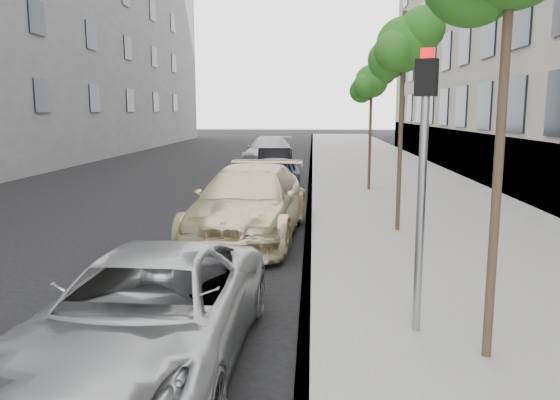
# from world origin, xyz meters

# --- Properties ---
(sidewalk) EXTENTS (6.40, 72.00, 0.14)m
(sidewalk) POSITION_xyz_m (4.30, 24.00, 0.07)
(sidewalk) COLOR gray
(sidewalk) RESTS_ON ground
(curb) EXTENTS (0.15, 72.00, 0.14)m
(curb) POSITION_xyz_m (1.18, 24.00, 0.07)
(curb) COLOR #9E9B93
(curb) RESTS_ON ground
(tree_mid) EXTENTS (1.57, 1.37, 4.87)m
(tree_mid) POSITION_xyz_m (3.23, 8.00, 4.22)
(tree_mid) COLOR #38281C
(tree_mid) RESTS_ON sidewalk
(tree_far) EXTENTS (1.51, 1.31, 4.40)m
(tree_far) POSITION_xyz_m (3.23, 14.50, 3.79)
(tree_far) COLOR #38281C
(tree_far) RESTS_ON sidewalk
(signal_pole) EXTENTS (0.29, 0.26, 3.39)m
(signal_pole) POSITION_xyz_m (2.56, 2.18, 2.24)
(signal_pole) COLOR #939699
(signal_pole) RESTS_ON sidewalk
(minivan) EXTENTS (2.26, 4.67, 1.28)m
(minivan) POSITION_xyz_m (-0.52, 1.22, 0.64)
(minivan) COLOR #A4A6A8
(minivan) RESTS_ON ground
(suv) EXTENTS (2.62, 5.61, 1.59)m
(suv) POSITION_xyz_m (-0.14, 7.64, 0.79)
(suv) COLOR beige
(suv) RESTS_ON ground
(sedan_blue) EXTENTS (1.99, 3.95, 1.29)m
(sedan_blue) POSITION_xyz_m (-0.10, 13.98, 0.65)
(sedan_blue) COLOR #101935
(sedan_blue) RESTS_ON ground
(sedan_black) EXTENTS (1.61, 3.96, 1.28)m
(sedan_black) POSITION_xyz_m (-0.35, 18.41, 0.64)
(sedan_black) COLOR black
(sedan_black) RESTS_ON ground
(sedan_rear) EXTENTS (2.51, 5.29, 1.49)m
(sedan_rear) POSITION_xyz_m (-1.03, 23.78, 0.75)
(sedan_rear) COLOR #9DA1A5
(sedan_rear) RESTS_ON ground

